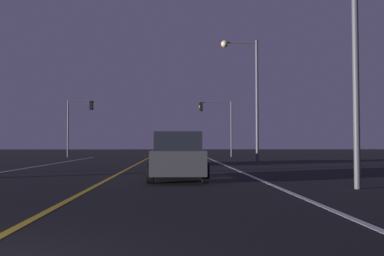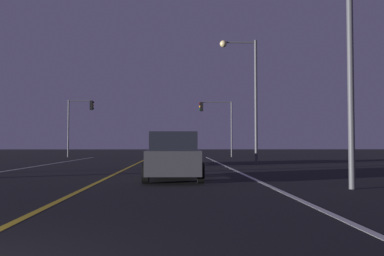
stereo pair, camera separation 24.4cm
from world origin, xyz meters
name	(u,v)px [view 2 (the right image)]	position (x,y,z in m)	size (l,w,h in m)	color
lane_edge_right	(238,172)	(5.46, 15.80, 0.00)	(0.16, 43.61, 0.01)	silver
lane_center_divider	(119,172)	(0.00, 15.80, 0.00)	(0.16, 43.61, 0.01)	gold
car_lead_same_lane	(174,157)	(2.52, 11.54, 0.82)	(2.02, 4.30, 1.70)	black
car_ahead_far	(174,151)	(2.47, 22.50, 0.82)	(2.02, 4.30, 1.70)	black
traffic_light_near_right	(216,116)	(6.49, 38.11, 4.09)	(3.31, 0.36, 5.50)	#4C4C51
traffic_light_near_left	(80,115)	(-6.88, 38.11, 4.11)	(2.56, 0.36, 5.59)	#4C4C51
street_lamp_right_near	(335,0)	(7.20, 8.30, 5.43)	(2.05, 0.44, 8.66)	#4C4C51
street_lamp_right_far	(247,85)	(7.08, 22.89, 5.03)	(2.37, 0.44, 7.89)	#4C4C51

